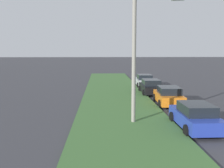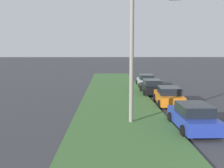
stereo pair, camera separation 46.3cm
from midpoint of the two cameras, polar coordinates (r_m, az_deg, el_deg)
grass_median at (r=17.95m, az=1.21°, el=-6.53°), size 60.00×6.00×0.12m
parked_car_blue at (r=15.33m, az=16.79°, el=-6.77°), size 4.31×2.03×1.47m
parked_car_orange at (r=21.53m, az=11.59°, el=-2.54°), size 4.39×2.20×1.47m
parked_car_black at (r=26.48m, az=7.92°, el=-0.61°), size 4.32×2.05×1.47m
parked_car_silver at (r=31.64m, az=6.60°, el=0.73°), size 4.34×2.10×1.47m
streetlight at (r=15.32m, az=5.26°, el=7.39°), size 0.77×2.86×7.50m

